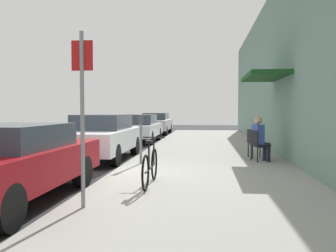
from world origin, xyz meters
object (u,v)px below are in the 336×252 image
Objects in this scene: street_sign at (82,105)px; bicycle_0 at (150,167)px; parked_car_1 at (102,136)px; parked_car_2 at (139,128)px; parked_car_0 at (9,162)px; cafe_chair_1 at (254,141)px; parking_meter at (141,135)px; cafe_chair_0 at (258,144)px; parked_car_3 at (156,123)px; seated_patron_0 at (260,137)px.

bicycle_0 is at bearing 66.02° from street_sign.
parked_car_1 is 6.23m from parked_car_2.
cafe_chair_1 is at bearing 48.22° from parked_car_0.
parked_car_0 is 1.69× the size of street_sign.
parking_meter is 3.31m from cafe_chair_0.
parked_car_1 is 3.33× the size of parking_meter.
cafe_chair_1 is (3.27, 5.90, -1.02)m from street_sign.
parked_car_1 is at bearing 118.08° from bicycle_0.
parked_car_2 reaches higher than bicycle_0.
parked_car_2 is 7.81m from cafe_chair_1.
parked_car_3 is at bearing 90.00° from parked_car_0.
cafe_chair_1 is at bearing 61.03° from street_sign.
parked_car_3 reaches higher than parked_car_0.
street_sign is 2.16m from bicycle_0.
bicycle_0 reaches higher than cafe_chair_1.
cafe_chair_1 is at bearing -52.38° from parked_car_2.
street_sign is (-0.05, -4.35, 0.75)m from parking_meter.
parked_car_3 is 3.33× the size of parking_meter.
bicycle_0 is (2.24, -16.24, -0.25)m from parked_car_3.
seated_patron_0 is (3.33, 5.11, -0.82)m from street_sign.
parking_meter is (1.55, -1.51, 0.15)m from parked_car_1.
bicycle_0 is 1.97× the size of cafe_chair_1.
parked_car_2 is at bearing 90.00° from parked_car_1.
parked_car_1 is 3.41× the size of seated_patron_0.
cafe_chair_1 is at bearing 0.46° from parked_car_1.
parked_car_2 is at bearing 102.13° from bicycle_0.
parked_car_2 is 5.06× the size of cafe_chair_0.
street_sign reaches higher than parked_car_3.
parked_car_2 is 8.47m from cafe_chair_0.
seated_patron_0 is at bearing -85.72° from cafe_chair_1.
parked_car_2 is 10.67m from bicycle_0.
parked_car_0 reaches higher than cafe_chair_1.
seated_patron_0 is (4.83, -12.79, 0.09)m from parked_car_3.
parking_meter is 1.52× the size of cafe_chair_0.
parked_car_3 is at bearing 110.42° from cafe_chair_0.
seated_patron_0 is at bearing 19.74° from cafe_chair_0.
bicycle_0 is 4.94m from cafe_chair_1.
parking_meter reaches higher than seated_patron_0.
cafe_chair_0 is at bearing 53.56° from bicycle_0.
parking_meter is 4.41m from street_sign.
parked_car_3 is 5.06× the size of cafe_chair_1.
parked_car_2 is 2.57× the size of bicycle_0.
street_sign is 2.99× the size of cafe_chair_0.
parked_car_0 is 1.00× the size of parked_car_1.
parked_car_0 reaches higher than bicycle_0.
cafe_chair_0 and cafe_chair_1 have the same top height.
parked_car_1 reaches higher than parked_car_2.
cafe_chair_1 is at bearing 94.28° from seated_patron_0.
parking_meter is 3.36m from seated_patron_0.
parked_car_0 is 3.33× the size of parking_meter.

